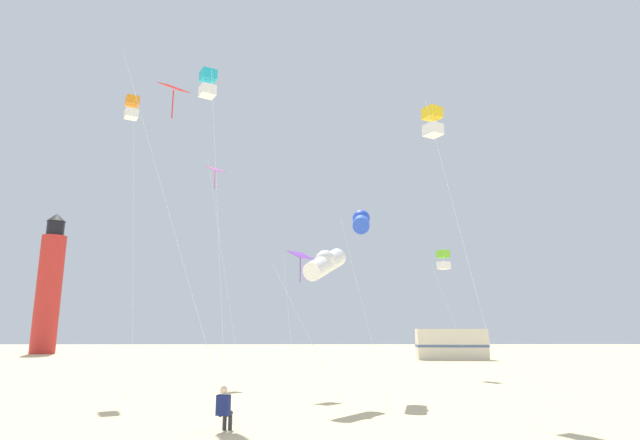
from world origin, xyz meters
name	(u,v)px	position (x,y,z in m)	size (l,w,h in m)	color
kite_flyer_standing	(224,407)	(-1.18, 7.04, 0.61)	(0.41, 0.55, 1.16)	navy
kite_diamond_scarlet	(174,100)	(-3.87, 9.87, 10.72)	(3.48, 3.15, 11.47)	silver
kite_box_cyan	(208,84)	(-3.26, 12.55, 12.69)	(1.58, 1.58, 13.30)	silver
kite_box_lime	(443,260)	(9.08, 23.68, 6.83)	(2.29, 1.56, 7.41)	silver
kite_diamond_violet	(300,259)	(0.57, 15.30, 5.70)	(1.39, 1.39, 6.10)	silver
kite_box_orange	(132,108)	(-8.00, 16.95, 13.57)	(1.33, 1.35, 14.18)	silver
kite_tube_blue	(361,221)	(3.25, 14.51, 7.27)	(1.73, 2.55, 7.97)	silver
kite_tube_white	(325,263)	(1.62, 11.97, 5.10)	(2.86, 3.24, 5.81)	silver
kite_box_gold	(433,122)	(5.81, 11.40, 10.56)	(2.57, 2.29, 11.15)	silver
kite_diamond_magenta	(216,178)	(-4.57, 21.84, 11.37)	(2.50, 2.50, 12.17)	silver
lighthouse_distant	(49,287)	(-30.53, 55.27, 7.84)	(2.80, 2.80, 16.80)	red
rv_van_cream	(451,344)	(14.06, 42.00, 1.39)	(6.60, 2.84, 2.80)	beige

